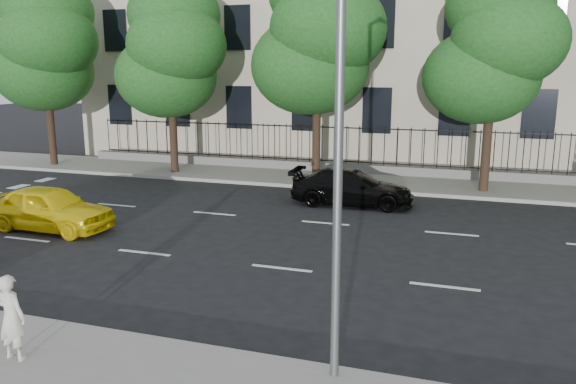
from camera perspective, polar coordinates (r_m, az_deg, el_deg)
name	(u,v)px	position (r m, az deg, el deg)	size (l,w,h in m)	color
ground	(244,307)	(12.21, -4.45, -11.58)	(120.00, 120.00, 0.00)	black
far_sidewalk	(364,181)	(25.16, 7.73, 1.09)	(60.00, 4.00, 0.15)	gray
lane_markings	(306,243)	(16.42, 1.88, -5.16)	(49.60, 4.62, 0.01)	silver
iron_fence	(371,163)	(26.70, 8.43, 2.97)	(30.00, 0.50, 2.20)	slate
street_light	(348,56)	(8.72, 6.13, 13.60)	(0.25, 3.32, 8.05)	slate
tree_a	(47,45)	(31.18, -23.32, 13.56)	(5.71, 5.31, 9.39)	#382619
tree_b	(172,49)	(27.14, -11.69, 14.01)	(5.53, 5.12, 8.97)	#382619
tree_c	(319,34)	(24.52, 3.21, 15.77)	(5.89, 5.50, 9.80)	#382619
tree_d	(495,46)	(23.69, 20.30, 13.78)	(5.34, 4.94, 8.84)	#382619
yellow_taxi	(50,208)	(19.04, -23.06, -1.52)	(1.66, 4.13, 1.41)	yellow
black_sedan	(352,187)	(20.92, 6.52, 0.46)	(1.85, 4.54, 1.32)	black
woman_near	(11,317)	(10.66, -26.29, -11.33)	(0.55, 0.36, 1.50)	silver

